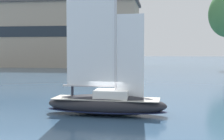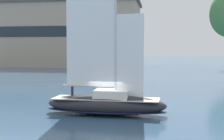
# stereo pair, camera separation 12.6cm
# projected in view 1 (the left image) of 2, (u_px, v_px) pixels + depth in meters

# --- Properties ---
(ground_plane) EXTENTS (400.00, 400.00, 0.00)m
(ground_plane) POSITION_uv_depth(u_px,v_px,m) (106.00, 115.00, 23.40)
(ground_plane) COLOR #385675
(waterfront_building) EXTENTS (41.46, 18.19, 18.10)m
(waterfront_building) POSITION_uv_depth(u_px,v_px,m) (67.00, 35.00, 89.19)
(waterfront_building) COLOR tan
(waterfront_building) RESTS_ON ground
(sailboat_main) EXTENTS (9.23, 2.87, 12.58)m
(sailboat_main) POSITION_uv_depth(u_px,v_px,m) (106.00, 101.00, 23.34)
(sailboat_main) COLOR #232328
(sailboat_main) RESTS_ON ground
(sailboat_moored_near_marina) EXTENTS (2.13, 7.43, 10.20)m
(sailboat_moored_near_marina) POSITION_uv_depth(u_px,v_px,m) (126.00, 69.00, 63.36)
(sailboat_moored_near_marina) COLOR #232328
(sailboat_moored_near_marina) RESTS_ON ground
(channel_buoy) EXTENTS (0.96, 0.96, 1.75)m
(channel_buoy) POSITION_uv_depth(u_px,v_px,m) (122.00, 87.00, 34.62)
(channel_buoy) COLOR green
(channel_buoy) RESTS_ON ground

